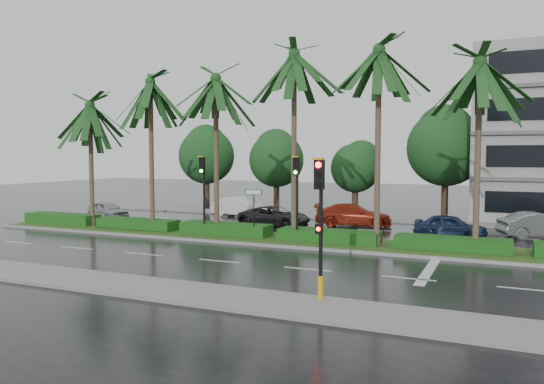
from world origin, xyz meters
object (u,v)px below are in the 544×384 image
at_px(car_white, 241,207).
at_px(signal_near, 320,222).
at_px(car_blue, 450,226).
at_px(car_red, 353,215).
at_px(signal_median_left, 203,184).
at_px(street_sign, 254,201).
at_px(car_silver, 108,210).
at_px(car_grey, 540,225).
at_px(car_darkgrey, 275,217).

bearing_deg(car_white, signal_near, -140.34).
bearing_deg(car_blue, car_red, 69.13).
distance_m(signal_median_left, street_sign, 3.13).
bearing_deg(signal_near, car_silver, 145.28).
bearing_deg(car_grey, car_white, 60.03).
xyz_separation_m(car_darkgrey, car_grey, (15.22, 1.61, 0.06)).
xyz_separation_m(car_red, car_blue, (6.22, -2.80, -0.05)).
distance_m(car_silver, car_blue, 23.23).
bearing_deg(signal_near, street_sign, 125.34).
xyz_separation_m(car_white, car_darkgrey, (4.50, -4.01, -0.08)).
bearing_deg(signal_median_left, car_darkgrey, 72.93).
xyz_separation_m(signal_near, car_grey, (7.00, 17.09, -1.80)).
bearing_deg(car_red, car_grey, -106.49).
bearing_deg(street_sign, signal_median_left, -176.53).
bearing_deg(signal_median_left, signal_near, -44.09).
distance_m(signal_near, car_white, 23.35).
distance_m(signal_near, street_sign, 12.11).
bearing_deg(car_grey, car_blue, 91.84).
bearing_deg(car_silver, car_white, -38.77).
bearing_deg(car_darkgrey, car_red, -57.90).
relative_size(car_white, car_darkgrey, 0.95).
bearing_deg(car_darkgrey, signal_median_left, 167.69).
bearing_deg(signal_near, car_red, 101.80).
bearing_deg(car_red, car_blue, -126.92).
xyz_separation_m(signal_median_left, car_silver, (-10.72, 4.67, -2.37)).
bearing_deg(signal_near, car_white, 123.12).
bearing_deg(car_white, car_silver, 129.25).
relative_size(street_sign, car_silver, 0.70).
relative_size(signal_near, signal_median_left, 1.00).
bearing_deg(car_white, signal_median_left, -157.96).
distance_m(car_blue, car_grey, 4.96).
bearing_deg(signal_median_left, street_sign, 3.47).
bearing_deg(car_white, car_blue, -99.89).
bearing_deg(car_red, car_white, 66.71).
height_order(signal_median_left, car_red, signal_median_left).
xyz_separation_m(street_sign, car_silver, (-13.72, 4.49, -1.49)).
height_order(signal_near, car_darkgrey, signal_near).
bearing_deg(car_darkgrey, car_grey, -79.19).
xyz_separation_m(car_silver, car_darkgrey, (12.50, 1.12, 0.02)).
distance_m(car_silver, car_darkgrey, 12.55).
xyz_separation_m(signal_median_left, street_sign, (3.00, 0.18, -0.87)).
bearing_deg(car_blue, car_white, 76.94).
height_order(car_silver, car_darkgrey, car_darkgrey).
distance_m(signal_median_left, car_grey, 18.68).
bearing_deg(car_silver, signal_near, -106.20).
distance_m(signal_near, car_darkgrey, 17.63).
bearing_deg(signal_median_left, car_blue, 23.05).
height_order(car_white, car_darkgrey, car_white).
bearing_deg(street_sign, car_grey, 27.29).
distance_m(car_darkgrey, car_grey, 15.31).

